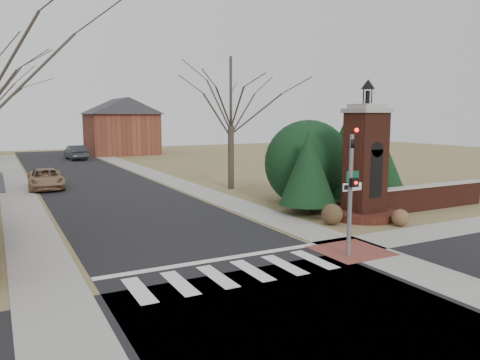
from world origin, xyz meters
TOP-DOWN VIEW (x-y plane):
  - ground at (0.00, 0.00)m, footprint 120.00×120.00m
  - main_street at (0.00, 22.00)m, footprint 8.00×70.00m
  - cross_street at (0.00, -3.00)m, footprint 120.00×8.00m
  - crosswalk_zone at (0.00, 0.80)m, footprint 8.00×2.20m
  - stop_bar at (0.00, 2.30)m, footprint 8.00×0.35m
  - sidewalk_right_main at (5.20, 22.00)m, footprint 2.00×60.00m
  - sidewalk_left at (-5.20, 22.00)m, footprint 2.00×60.00m
  - curb_apron at (4.80, 1.00)m, footprint 2.40×2.40m
  - traffic_signal_pole at (4.30, 0.57)m, footprint 0.28×0.41m
  - sign_post at (5.59, 1.99)m, footprint 0.90×0.07m
  - brick_gate_monument at (9.00, 4.99)m, footprint 3.20×3.20m
  - brick_garden_wall at (13.50, 5.00)m, footprint 7.50×0.50m
  - house_distant_right at (7.99, 47.99)m, footprint 8.80×8.80m
  - evergreen_near at (7.20, 7.00)m, footprint 2.80×2.80m
  - evergreen_mid at (10.50, 8.20)m, footprint 3.40×3.40m
  - evergreen_far at (12.50, 7.20)m, footprint 2.40×2.40m
  - evergreen_mass at (9.00, 9.50)m, footprint 4.80×4.80m
  - bare_tree_3 at (7.50, 16.00)m, footprint 7.00×7.00m
  - pickup_truck at (-3.40, 21.73)m, footprint 2.44×4.86m
  - distant_car at (1.60, 42.54)m, footprint 2.03×4.92m
  - dry_shrub_left at (6.80, 4.60)m, footprint 0.95×0.95m
  - dry_shrub_right at (9.30, 3.00)m, footprint 0.75×0.75m

SIDE VIEW (x-z plane):
  - ground at x=0.00m, z-range 0.00..0.00m
  - main_street at x=0.00m, z-range 0.00..0.01m
  - cross_street at x=0.00m, z-range 0.00..0.01m
  - crosswalk_zone at x=0.00m, z-range 0.00..0.02m
  - stop_bar at x=0.00m, z-range 0.00..0.02m
  - sidewalk_right_main at x=5.20m, z-range 0.00..0.02m
  - sidewalk_left at x=-5.20m, z-range 0.00..0.02m
  - curb_apron at x=4.80m, z-range 0.00..0.02m
  - dry_shrub_right at x=9.30m, z-range 0.00..0.75m
  - dry_shrub_left at x=6.80m, z-range 0.00..0.95m
  - pickup_truck at x=-3.40m, z-range 0.00..1.32m
  - brick_garden_wall at x=13.50m, z-range 0.01..1.31m
  - distant_car at x=1.60m, z-range 0.00..1.58m
  - evergreen_far at x=12.50m, z-range 0.25..3.55m
  - sign_post at x=5.59m, z-range 0.57..3.32m
  - brick_gate_monument at x=9.00m, z-range -1.07..5.40m
  - evergreen_near at x=7.20m, z-range 0.25..4.35m
  - evergreen_mass at x=9.00m, z-range 0.00..4.80m
  - traffic_signal_pole at x=4.30m, z-range 0.34..4.84m
  - evergreen_mid at x=10.50m, z-range 0.25..4.95m
  - house_distant_right at x=7.99m, z-range 0.00..7.30m
  - bare_tree_3 at x=7.50m, z-range 1.84..11.54m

